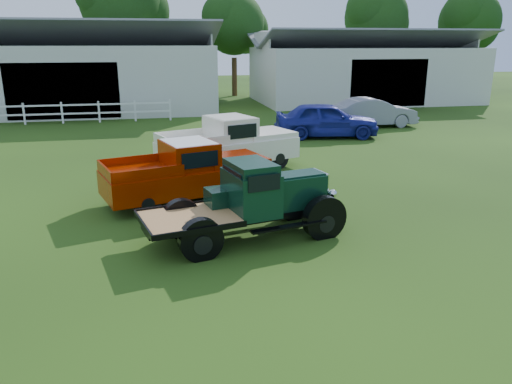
{
  "coord_description": "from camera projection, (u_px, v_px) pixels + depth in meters",
  "views": [
    {
      "loc": [
        -2.09,
        -9.73,
        4.42
      ],
      "look_at": [
        0.2,
        1.2,
        1.05
      ],
      "focal_mm": 35.0,
      "sensor_mm": 36.0,
      "label": 1
    }
  ],
  "objects": [
    {
      "name": "white_pickup",
      "position": [
        228.0,
        144.0,
        17.72
      ],
      "size": [
        5.46,
        3.55,
        1.87
      ],
      "primitive_type": null,
      "rotation": [
        0.0,
        0.0,
        0.34
      ],
      "color": "white",
      "rests_on": "ground"
    },
    {
      "name": "tree_e",
      "position": [
        468.0,
        38.0,
        44.52
      ],
      "size": [
        5.7,
        5.7,
        9.5
      ],
      "primitive_type": null,
      "color": "black",
      "rests_on": "ground"
    },
    {
      "name": "misc_car_blue",
      "position": [
        326.0,
        120.0,
        23.9
      ],
      "size": [
        5.2,
        2.82,
        1.68
      ],
      "primitive_type": "imported",
      "rotation": [
        0.0,
        0.0,
        1.39
      ],
      "color": "navy",
      "rests_on": "ground"
    },
    {
      "name": "fence_rail",
      "position": [
        43.0,
        113.0,
        27.8
      ],
      "size": [
        14.2,
        0.16,
        1.2
      ],
      "primitive_type": null,
      "color": "white",
      "rests_on": "ground"
    },
    {
      "name": "shed_left",
      "position": [
        73.0,
        67.0,
        32.98
      ],
      "size": [
        18.8,
        10.2,
        5.6
      ],
      "primitive_type": null,
      "color": "#B8B8AF",
      "rests_on": "ground"
    },
    {
      "name": "tree_c",
      "position": [
        234.0,
        41.0,
        41.41
      ],
      "size": [
        5.4,
        5.4,
        9.0
      ],
      "primitive_type": null,
      "color": "black",
      "rests_on": "ground"
    },
    {
      "name": "red_pickup",
      "position": [
        187.0,
        171.0,
        14.2
      ],
      "size": [
        5.17,
        3.17,
        1.76
      ],
      "primitive_type": null,
      "rotation": [
        0.0,
        0.0,
        0.29
      ],
      "color": "#8D1A00",
      "rests_on": "ground"
    },
    {
      "name": "tree_d",
      "position": [
        375.0,
        35.0,
        44.75
      ],
      "size": [
        6.0,
        6.0,
        10.0
      ],
      "primitive_type": null,
      "color": "black",
      "rests_on": "ground"
    },
    {
      "name": "shed_right",
      "position": [
        363.0,
        67.0,
        38.1
      ],
      "size": [
        16.8,
        9.2,
        5.2
      ],
      "primitive_type": null,
      "color": "#B8B8AF",
      "rests_on": "ground"
    },
    {
      "name": "vintage_flatbed",
      "position": [
        247.0,
        201.0,
        11.47
      ],
      "size": [
        4.9,
        2.79,
        1.83
      ],
      "primitive_type": null,
      "rotation": [
        0.0,
        0.0,
        0.22
      ],
      "color": "black",
      "rests_on": "ground"
    },
    {
      "name": "misc_car_grey",
      "position": [
        372.0,
        112.0,
        26.88
      ],
      "size": [
        4.7,
        1.68,
        1.54
      ],
      "primitive_type": "imported",
      "rotation": [
        0.0,
        0.0,
        1.56
      ],
      "color": "gray",
      "rests_on": "ground"
    },
    {
      "name": "tree_b",
      "position": [
        122.0,
        25.0,
        40.21
      ],
      "size": [
        6.9,
        6.9,
        11.5
      ],
      "primitive_type": null,
      "color": "black",
      "rests_on": "ground"
    },
    {
      "name": "ground",
      "position": [
        258.0,
        254.0,
        10.8
      ],
      "size": [
        120.0,
        120.0,
        0.0
      ],
      "primitive_type": "plane",
      "color": "#1D330E"
    }
  ]
}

